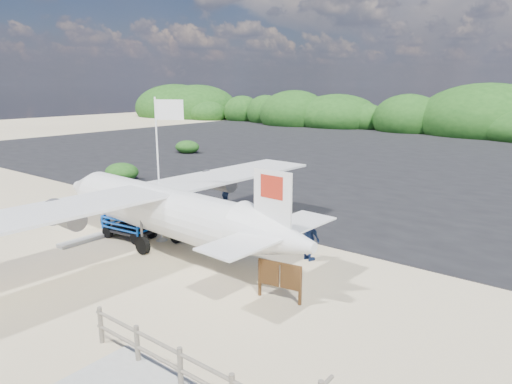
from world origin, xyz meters
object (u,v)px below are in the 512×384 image
signboard (279,300)px  crew_c (309,238)px  baggage_cart (130,238)px  crew_b (225,206)px  flagpole (162,240)px  crew_a (272,218)px

signboard → crew_c: bearing=96.8°
baggage_cart → crew_b: 4.81m
signboard → crew_c: crew_c is taller
flagpole → signboard: flagpole is taller
crew_b → baggage_cart: bearing=89.2°
baggage_cart → crew_c: size_ratio=1.33×
flagpole → signboard: 7.39m
signboard → crew_b: 8.73m
crew_a → crew_b: size_ratio=1.03×
crew_b → signboard: bearing=162.7°
flagpole → crew_c: flagpole is taller
signboard → crew_a: crew_a is taller
baggage_cart → signboard: signboard is taller
flagpole → crew_a: (3.32, 3.57, 0.78)m
crew_a → crew_c: bearing=169.0°
crew_a → baggage_cart: bearing=60.0°
crew_a → signboard: bearing=145.9°
signboard → crew_a: (-3.93, 5.03, 0.78)m
signboard → crew_c: size_ratio=0.87×
crew_a → crew_c: (2.89, -1.60, 0.12)m
flagpole → crew_a: flagpole is taller
crew_b → crew_c: size_ratio=0.85×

